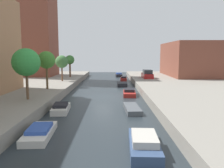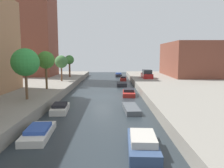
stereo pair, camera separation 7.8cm
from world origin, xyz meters
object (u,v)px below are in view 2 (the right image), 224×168
street_tree_2 (46,60)px  moored_boat_right_0 (143,143)px  moored_boat_right_2 (129,93)px  moored_boat_left_1 (39,132)px  street_tree_1 (26,62)px  street_tree_3 (62,62)px  moored_boat_left_2 (61,108)px  moored_boat_right_4 (124,79)px  moored_boat_right_1 (132,109)px  moored_boat_right_5 (119,75)px  parked_car (147,74)px  street_tree_4 (70,60)px  apartment_tower_far (29,13)px  moored_boat_right_3 (122,84)px  low_block_right (192,59)px

street_tree_2 → moored_boat_right_0: (10.24, -16.85, -4.31)m
moored_boat_right_2 → moored_boat_left_1: bearing=-114.8°
street_tree_1 → street_tree_3: (0.00, 15.82, -0.44)m
moored_boat_left_1 → moored_boat_left_2: bearing=90.6°
street_tree_3 → moored_boat_right_0: (10.24, -25.74, -3.83)m
street_tree_2 → moored_boat_right_4: size_ratio=1.19×
moored_boat_left_1 → moored_boat_left_2: 6.62m
moored_boat_right_1 → street_tree_1: bearing=175.3°
moored_boat_right_0 → moored_boat_right_2: bearing=88.4°
street_tree_1 → moored_boat_right_2: street_tree_1 is taller
street_tree_2 → moored_boat_right_2: bearing=4.1°
moored_boat_right_0 → moored_boat_right_1: bearing=89.3°
moored_boat_left_1 → moored_boat_right_5: size_ratio=1.34×
parked_car → moored_boat_left_2: size_ratio=1.31×
street_tree_2 → parked_car: bearing=43.0°
moored_boat_left_2 → moored_boat_right_0: bearing=-52.7°
street_tree_4 → moored_boat_right_5: bearing=46.6°
apartment_tower_far → street_tree_2: 22.80m
street_tree_3 → street_tree_4: street_tree_4 is taller
street_tree_2 → moored_boat_right_4: street_tree_2 is taller
apartment_tower_far → street_tree_3: size_ratio=5.98×
street_tree_3 → moored_boat_left_1: 24.15m
street_tree_3 → moored_boat_right_3: street_tree_3 is taller
apartment_tower_far → moored_boat_right_5: bearing=23.0°
moored_boat_right_0 → moored_boat_right_2: (0.50, 17.62, -0.04)m
low_block_right → street_tree_2: 31.74m
moored_boat_right_1 → moored_boat_right_0: bearing=-90.7°
street_tree_4 → moored_boat_left_2: bearing=-81.7°
street_tree_1 → moored_boat_left_2: bearing=-17.6°
moored_boat_right_5 → street_tree_1: bearing=-106.6°
street_tree_3 → moored_boat_right_4: bearing=42.2°
street_tree_2 → moored_boat_right_0: size_ratio=1.12×
street_tree_3 → moored_boat_right_1: size_ratio=1.05×
street_tree_3 → moored_boat_right_0: 27.96m
apartment_tower_far → low_block_right: (34.00, 0.24, -9.45)m
street_tree_2 → moored_boat_right_5: bearing=69.4°
moored_boat_right_4 → moored_boat_right_5: (-0.79, 8.14, 0.03)m
moored_boat_left_2 → moored_boat_right_3: 19.33m
parked_car → moored_boat_right_0: bearing=-99.1°
apartment_tower_far → moored_boat_left_1: (12.30, -33.61, -13.65)m
street_tree_2 → moored_boat_right_1: size_ratio=1.18×
street_tree_2 → moored_boat_left_2: 9.81m
low_block_right → street_tree_1: bearing=-134.1°
apartment_tower_far → moored_boat_right_1: 35.56m
street_tree_4 → street_tree_3: bearing=-90.0°
parked_car → moored_boat_right_2: bearing=-108.4°
street_tree_4 → moored_boat_left_2: (3.53, -24.27, -3.96)m
street_tree_1 → moored_boat_right_3: (10.20, 17.02, -4.36)m
moored_boat_right_4 → moored_boat_right_2: bearing=-90.6°
moored_boat_left_1 → moored_boat_right_0: size_ratio=0.95×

